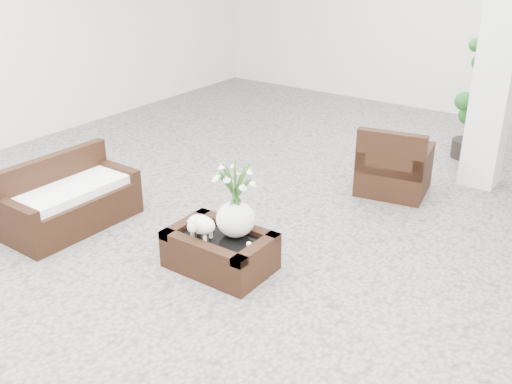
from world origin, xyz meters
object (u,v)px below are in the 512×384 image
Objects in this scene: armchair at (395,158)px; loveseat at (70,194)px; topiary at (473,101)px; coffee_table at (220,252)px.

armchair reaches higher than loveseat.
topiary is (0.34, 1.58, 0.36)m from armchair.
armchair reaches higher than coffee_table.
loveseat is 5.04m from topiary.
armchair is at bearing -102.14° from topiary.
coffee_table is at bearing 67.02° from armchair.
topiary reaches higher than loveseat.
coffee_table is at bearing -102.55° from topiary.
loveseat is (-2.28, -2.71, -0.05)m from armchair.
armchair is 3.54m from loveseat.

